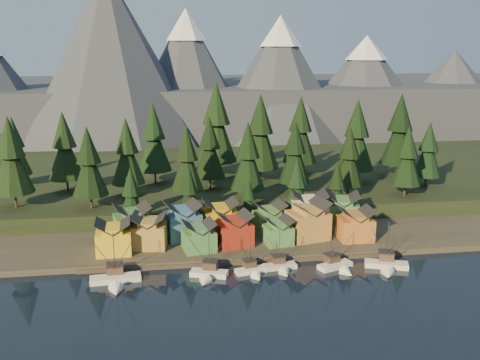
{
  "coord_description": "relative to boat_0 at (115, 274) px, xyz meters",
  "views": [
    {
      "loc": [
        -18.07,
        -105.4,
        51.81
      ],
      "look_at": [
        1.05,
        30.0,
        17.5
      ],
      "focal_mm": 40.0,
      "sensor_mm": 36.0,
      "label": 1
    }
  ],
  "objects": [
    {
      "name": "tree_hill_2",
      "position": [
        -9.75,
        39.89,
        16.82
      ],
      "size": [
        10.34,
        10.34,
        24.09
      ],
      "color": "#332319",
      "rests_on": "hillside"
    },
    {
      "name": "house_back_4",
      "position": [
        51.72,
        26.55,
        4.72
      ],
      "size": [
        10.84,
        10.5,
        10.59
      ],
      "rotation": [
        0.0,
        0.0,
        -0.13
      ],
      "color": "silver",
      "rests_on": "shore_strip"
    },
    {
      "name": "house_back_0",
      "position": [
        2.76,
        23.54,
        4.26
      ],
      "size": [
        10.79,
        10.53,
        9.72
      ],
      "rotation": [
        0.0,
        0.0,
        0.25
      ],
      "color": "#3C6F3C",
      "rests_on": "shore_strip"
    },
    {
      "name": "tree_hill_17",
      "position": [
        98.25,
        49.89,
        15.66
      ],
      "size": [
        9.43,
        9.43,
        21.96
      ],
      "color": "#332319",
      "rests_on": "hillside"
    },
    {
      "name": "tree_hill_0",
      "position": [
        -31.75,
        43.89,
        18.39
      ],
      "size": [
        11.57,
        11.57,
        26.94
      ],
      "color": "#332319",
      "rests_on": "hillside"
    },
    {
      "name": "boat_4",
      "position": [
        38.41,
        2.33,
        -0.24
      ],
      "size": [
        8.39,
        8.98,
        10.52
      ],
      "rotation": [
        0.0,
        0.0,
        0.1
      ],
      "color": "beige",
      "rests_on": "ground"
    },
    {
      "name": "tree_shore_4",
      "position": [
        61.25,
        31.89,
        8.89
      ],
      "size": [
        7.65,
        7.65,
        17.82
      ],
      "color": "#332319",
      "rests_on": "shore_strip"
    },
    {
      "name": "ground",
      "position": [
        30.25,
        -8.11,
        -2.34
      ],
      "size": [
        500.0,
        500.0,
        0.0
      ],
      "primitive_type": "plane",
      "color": "black",
      "rests_on": "ground"
    },
    {
      "name": "house_back_2",
      "position": [
        26.34,
        25.53,
        4.17
      ],
      "size": [
        9.66,
        8.99,
        9.54
      ],
      "rotation": [
        0.0,
        0.0,
        0.09
      ],
      "color": "gold",
      "rests_on": "shore_strip"
    },
    {
      "name": "mountain_ridge",
      "position": [
        26.05,
        205.48,
        23.71
      ],
      "size": [
        560.0,
        190.0,
        90.0
      ],
      "color": "#494E5E",
      "rests_on": "ground"
    },
    {
      "name": "house_back_1",
      "position": [
        15.97,
        23.25,
        4.35
      ],
      "size": [
        10.64,
        10.72,
        9.89
      ],
      "rotation": [
        0.0,
        0.0,
        0.24
      ],
      "color": "#396386",
      "rests_on": "shore_strip"
    },
    {
      "name": "house_front_3",
      "position": [
        28.98,
        16.3,
        3.69
      ],
      "size": [
        9.98,
        9.68,
        8.63
      ],
      "rotation": [
        0.0,
        0.0,
        0.21
      ],
      "color": "maroon",
      "rests_on": "shore_strip"
    },
    {
      "name": "boat_0",
      "position": [
        0.0,
        0.0,
        0.0
      ],
      "size": [
        11.86,
        12.73,
        12.71
      ],
      "rotation": [
        0.0,
        0.0,
        0.1
      ],
      "color": "silver",
      "rests_on": "ground"
    },
    {
      "name": "tree_hill_15",
      "position": [
        30.25,
        73.89,
        22.24
      ],
      "size": [
        14.59,
        14.59,
        33.98
      ],
      "color": "#332319",
      "rests_on": "hillside"
    },
    {
      "name": "tree_shore_1",
      "position": [
        18.25,
        31.89,
        9.02
      ],
      "size": [
        7.75,
        7.75,
        18.06
      ],
      "color": "#332319",
      "rests_on": "shore_strip"
    },
    {
      "name": "tree_hill_16",
      "position": [
        -37.75,
        69.89,
        16.54
      ],
      "size": [
        10.11,
        10.11,
        23.56
      ],
      "color": "#332319",
      "rests_on": "hillside"
    },
    {
      "name": "house_front_6",
      "position": [
        61.55,
        16.05,
        3.7
      ],
      "size": [
        8.81,
        8.34,
        8.64
      ],
      "rotation": [
        0.0,
        0.0,
        -0.02
      ],
      "color": "#AF672D",
      "rests_on": "shore_strip"
    },
    {
      "name": "boat_3",
      "position": [
        31.31,
        0.99,
        -0.32
      ],
      "size": [
        8.15,
        8.68,
        10.07
      ],
      "rotation": [
        0.0,
        0.0,
        0.21
      ],
      "color": "white",
      "rests_on": "ground"
    },
    {
      "name": "house_front_5",
      "position": [
        49.21,
        18.66,
        4.65
      ],
      "size": [
        11.84,
        11.18,
        10.45
      ],
      "rotation": [
        0.0,
        0.0,
        0.24
      ],
      "color": "#B07D3E",
      "rests_on": "shore_strip"
    },
    {
      "name": "tree_shore_3",
      "position": [
        49.25,
        31.89,
        9.85
      ],
      "size": [
        8.4,
        8.4,
        19.57
      ],
      "color": "#332319",
      "rests_on": "shore_strip"
    },
    {
      "name": "tree_shore_0",
      "position": [
        2.25,
        31.89,
        9.15
      ],
      "size": [
        7.85,
        7.85,
        18.29
      ],
      "color": "#332319",
      "rests_on": "shore_strip"
    },
    {
      "name": "tree_hill_14",
      "position": [
        94.25,
        63.89,
        20.07
      ],
      "size": [
        12.89,
        12.89,
        30.02
      ],
      "color": "#332319",
      "rests_on": "hillside"
    },
    {
      "name": "tree_hill_9",
      "position": [
        52.25,
        46.89,
        16.56
      ],
      "size": [
        10.14,
        10.14,
        23.61
      ],
      "color": "#332319",
      "rests_on": "hillside"
    },
    {
      "name": "tree_hill_5",
      "position": [
        18.25,
        41.89,
        16.5
      ],
      "size": [
        10.09,
        10.09,
        23.5
      ],
      "color": "#332319",
      "rests_on": "hillside"
    },
    {
      "name": "tree_hill_7",
      "position": [
        36.25,
        39.89,
        17.05
      ],
      "size": [
        10.52,
        10.52,
        24.5
      ],
      "color": "#332319",
      "rests_on": "hillside"
    },
    {
      "name": "dock",
      "position": [
        30.25,
        8.39,
        -1.84
      ],
      "size": [
        80.0,
        4.0,
        1.0
      ],
      "primitive_type": "cube",
      "color": "#4B3E35",
      "rests_on": "ground"
    },
    {
      "name": "tree_hill_11",
      "position": [
        68.25,
        41.89,
        15.67
      ],
      "size": [
        9.43,
        9.43,
        21.97
      ],
      "color": "#332319",
      "rests_on": "hillside"
    },
    {
      "name": "house_front_0",
      "position": [
        -1.47,
        15.15,
        3.64
      ],
      "size": [
        8.87,
        8.42,
        8.52
      ],
      "rotation": [
        0.0,
        0.0,
        0.04
      ],
      "color": "gold",
      "rests_on": "shore_strip"
    },
    {
      "name": "tree_hill_3",
      "position": [
        0.25,
        51.89,
        17.19
      ],
      "size": [
        10.63,
        10.63,
        24.75
      ],
      "color": "#332319",
      "rests_on": "hillside"
    },
    {
      "name": "boat_6",
      "position": [
        63.6,
        -0.69,
        0.07
      ],
      "size": [
        10.97,
        11.53,
        12.52
      ],
      "rotation": [
        0.0,
        0.0,
        -0.33
      ],
      "color": "silver",
      "rests_on": "ground"
    },
    {
      "name": "house_front_2",
      "position": [
        19.72,
        14.09,
        3.15
      ],
      "size": [
        8.93,
        8.98,
        7.6
      ],
      "rotation": [
        0.0,
        0.0,
        0.16
      ],
      "color": "#437C44",
      "rests_on": "shore_strip"
    },
    {
      "name": "boat_5",
      "position": [
        51.9,
        0.77,
        -0.07
      ],
      "size": [
        9.37,
        9.95,
        11.38
      ],
      "rotation": [
        0.0,
        0.0,
        0.37
      ],
      "color": "white",
      "rests_on": "ground"
    },
    {
      "name": "tree_hill_13",
      "position": [
        86.25,
        39.89,
        15.84
      ],
      "size": [
        9.57,
        9.57,
        22.3
      ],
      "color": "#332319",
      "rests_on": "hillside"
    },
    {
      "name": "house_front_4",
      "position": [
        40.41,
        15.81,
        2.81
      ],
      "size": [
        7.92,
        8.36,
        6.94
      ],
      "rotation": [
        0.0,
        0.0,
        0.17
      ],
      "color": "#488548",
      "rests_on": "shore_strip"
    },
    {
      "name": "tree_hill_1",
      "position": [
        -19.75,
        59.89,
        17.94
      ],
      "size": [
        11.21,
        11.21,
        26.12
      ],
      "color": "#332319",
      "rests_on": "hillside"
    },
    {
      "name": "tree_hill_6",
      "position": [
        26.25,
        56.89,
        16.94
      ],
      "size": [
        10.43,
        10.43,
        24.3
      ],
      "color": "#332319",
      "rests_on": "hillside"
    },
    {
      "name": "house_back_3",
      "position": [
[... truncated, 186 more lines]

